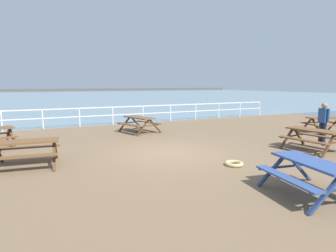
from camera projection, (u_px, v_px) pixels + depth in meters
name	position (u px, v px, depth m)	size (l,w,h in m)	color
ground_plane	(169.00, 155.00, 9.93)	(30.00, 24.00, 0.20)	brown
sea_band	(56.00, 96.00, 56.97)	(142.00, 90.00, 0.01)	gray
distant_shoreline	(47.00, 91.00, 95.34)	(142.00, 6.00, 1.80)	#4C4C47
seaward_railing	(113.00, 112.00, 16.72)	(23.07, 0.07, 1.08)	white
picnic_table_near_right	(139.00, 121.00, 14.05)	(1.96, 2.16, 0.80)	brown
picnic_table_mid_centre	(311.00, 169.00, 6.04)	(1.78, 2.01, 0.80)	#334C84
picnic_table_far_left	(313.00, 135.00, 10.20)	(1.73, 1.97, 0.80)	brown
picnic_table_far_right	(326.00, 121.00, 13.92)	(2.14, 1.94, 0.80)	brown
picnic_table_seaward	(26.00, 147.00, 8.17)	(1.96, 1.72, 0.80)	brown
visitor	(323.00, 120.00, 11.42)	(0.26, 0.53, 1.66)	#1E2338
rope_coil	(234.00, 164.00, 8.36)	(0.55, 0.55, 0.11)	tan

